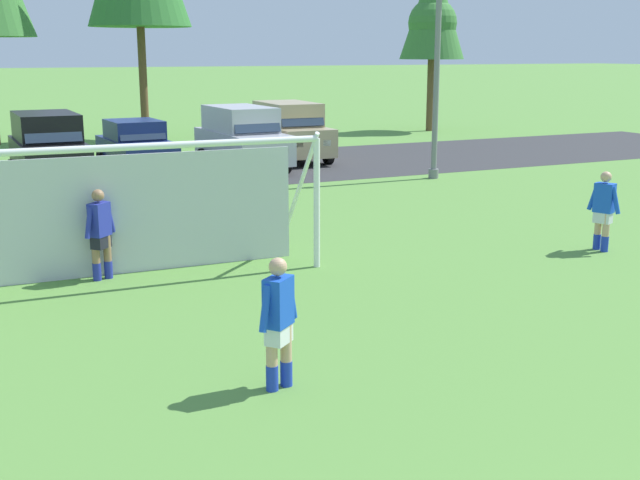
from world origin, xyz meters
name	(u,v)px	position (x,y,z in m)	size (l,w,h in m)	color
ground_plane	(237,242)	(0.00, 15.00, 0.00)	(400.00, 400.00, 0.00)	#598C3D
parking_lot_strip	(131,174)	(0.00, 25.75, 0.00)	(52.00, 8.40, 0.01)	#333335
soccer_goal	(111,208)	(-2.94, 13.26, 1.29)	(7.46, 2.12, 2.57)	white
player_striker_near	(279,324)	(-2.08, 7.44, 0.82)	(0.67, 0.48, 1.64)	tan
player_midfield_center	(100,235)	(-3.16, 13.23, 0.82)	(0.64, 0.51, 1.64)	#936B4C
player_winger_left	(603,211)	(6.54, 11.10, 0.82)	(0.37, 0.74, 1.64)	tan
parked_car_slot_left	(48,147)	(-2.65, 24.98, 1.11)	(2.21, 4.64, 2.16)	black
parked_car_slot_center_left	(136,145)	(0.37, 26.48, 0.88)	(2.22, 4.29, 1.72)	navy
parked_car_slot_center	(242,137)	(3.77, 25.27, 1.11)	(2.30, 4.69, 2.16)	#B2B2BC
parked_car_slot_center_right	(289,131)	(6.16, 26.74, 1.11)	(2.25, 4.66, 2.16)	tan
tree_mid_right	(433,11)	(17.21, 34.39, 5.96)	(3.25, 3.25, 8.68)	brown
street_lamp	(442,54)	(8.87, 20.77, 3.93)	(2.00, 0.32, 7.57)	slate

